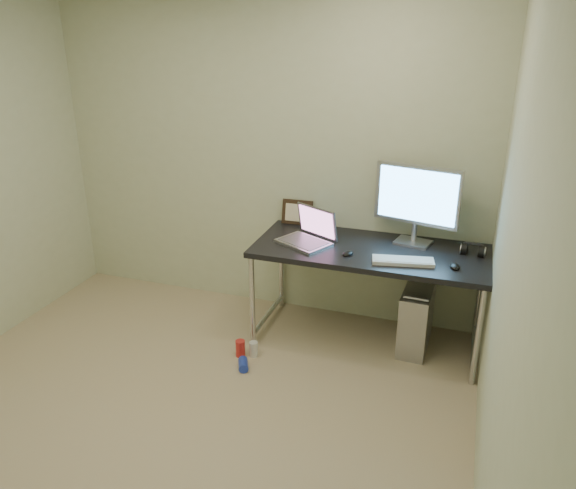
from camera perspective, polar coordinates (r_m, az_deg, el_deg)
The scene contains 18 objects.
floor at distance 3.58m, azimuth -12.46°, elevation -18.02°, with size 3.50×3.50×0.00m, color tan.
wall_back at distance 4.44m, azimuth -2.29°, elevation 8.73°, with size 3.50×0.02×2.50m, color beige.
wall_right at distance 2.52m, azimuth 21.61°, elevation -3.57°, with size 0.02×3.50×2.50m, color beige.
desk at distance 4.06m, azimuth 8.30°, elevation -1.39°, with size 1.65×0.72×0.75m.
tower_computer at distance 4.23m, azimuth 12.89°, elevation -7.30°, with size 0.22×0.46×0.50m.
cable_a at distance 4.42m, azimuth 12.85°, elevation -3.63°, with size 0.01×0.01×0.70m, color black.
cable_b at distance 4.40m, azimuth 13.96°, elevation -4.11°, with size 0.01×0.01×0.72m, color black.
can_red at distance 4.12m, azimuth -4.86°, elevation -10.46°, with size 0.07×0.07×0.12m, color red.
can_white at distance 4.12m, azimuth -3.51°, elevation -10.55°, with size 0.06×0.06×0.11m, color silver.
can_blue at distance 4.00m, azimuth -4.57°, elevation -12.06°, with size 0.07×0.07×0.12m, color #233AC0.
laptop at distance 4.09m, azimuth 2.12°, elevation 1.03°, with size 0.46×0.43×0.25m.
monitor at distance 4.07m, azimuth 12.97°, elevation 4.56°, with size 0.61×0.23×0.58m.
keyboard at distance 3.83m, azimuth 11.61°, elevation -1.65°, with size 0.41×0.13×0.02m, color silver.
mouse_right at distance 3.83m, azimuth 16.61°, elevation -2.05°, with size 0.06×0.10×0.03m, color black.
mouse_left at distance 3.90m, azimuth 6.08°, elevation -0.81°, with size 0.06×0.10×0.03m, color black.
headphones at distance 4.08m, azimuth 18.27°, elevation -0.58°, with size 0.16×0.10×0.11m.
picture_frame at distance 4.43m, azimuth 0.94°, elevation 3.30°, with size 0.24×0.03×0.20m, color black.
webcam at distance 4.37m, azimuth 3.44°, elevation 2.71°, with size 0.04×0.03×0.11m.
Camera 1 is at (1.54, -2.29, 2.27)m, focal length 35.00 mm.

